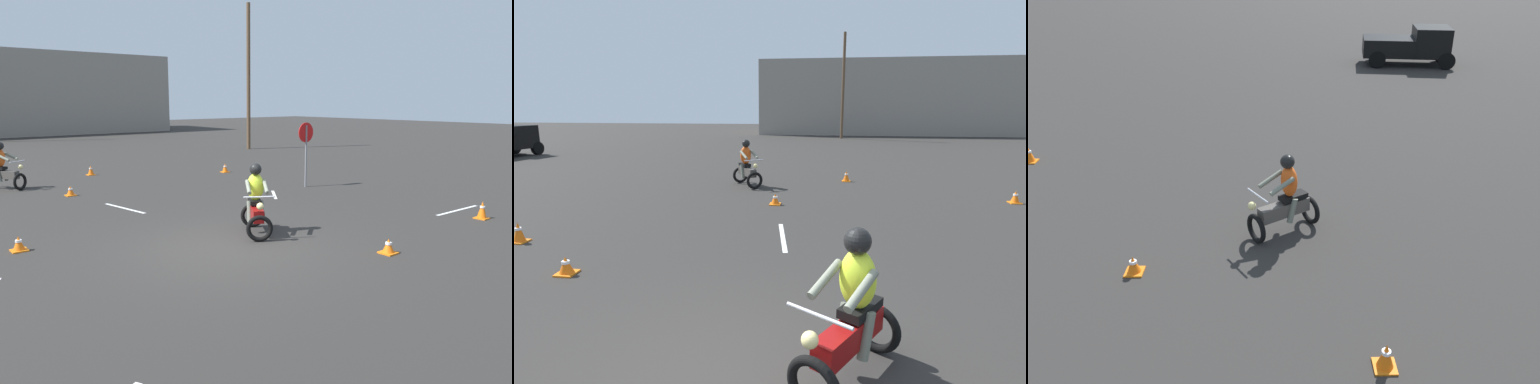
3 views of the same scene
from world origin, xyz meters
TOP-DOWN VIEW (x-y plane):
  - ground_plane at (0.00, 0.00)m, footprint 120.00×120.00m
  - motorcycle_rider_foreground at (1.24, 0.48)m, footprint 1.26×1.50m
  - motorcycle_rider_background at (-1.82, 10.63)m, footprint 1.28×1.50m
  - stop_sign at (6.69, 4.28)m, footprint 0.70×0.08m
  - traffic_cone_near_right at (-0.46, 7.93)m, footprint 0.32×0.32m
  - traffic_cone_mid_center at (2.36, -2.43)m, footprint 0.32×0.32m
  - traffic_cone_mid_left at (1.79, 11.93)m, footprint 0.32×0.32m
  - traffic_cone_far_right at (-3.42, 2.55)m, footprint 0.32×0.32m
  - traffic_cone_far_center at (6.59, 9.05)m, footprint 0.32×0.32m
  - traffic_cone_far_left at (6.79, -2.18)m, footprint 0.32×0.32m
  - lane_stripe_e at (7.25, -1.26)m, footprint 2.05×0.14m
  - lane_stripe_ne at (4.79, 3.82)m, footprint 0.96×1.22m
  - lane_stripe_n at (0.06, 5.01)m, footprint 0.40×1.94m
  - utility_pole_near at (13.83, 16.46)m, footprint 0.24×0.24m
  - building_backdrop at (6.94, 41.19)m, footprint 24.90×10.29m

SIDE VIEW (x-z plane):
  - ground_plane at x=0.00m, z-range 0.00..0.00m
  - lane_stripe_e at x=7.25m, z-range 0.00..0.01m
  - lane_stripe_ne at x=4.79m, z-range 0.00..0.01m
  - lane_stripe_n at x=0.06m, z-range 0.00..0.01m
  - traffic_cone_mid_center at x=2.36m, z-range -0.01..0.31m
  - traffic_cone_far_right at x=-3.42m, z-range -0.01..0.31m
  - traffic_cone_near_right at x=-0.46m, z-range -0.01..0.32m
  - traffic_cone_far_center at x=6.59m, z-range -0.01..0.37m
  - traffic_cone_mid_left at x=1.79m, z-range -0.01..0.40m
  - traffic_cone_far_left at x=6.79m, z-range -0.01..0.47m
  - motorcycle_rider_foreground at x=1.24m, z-range -0.10..1.56m
  - motorcycle_rider_background at x=-1.82m, z-range -0.10..1.56m
  - stop_sign at x=6.69m, z-range 0.48..2.78m
  - building_backdrop at x=6.94m, z-range 0.00..7.21m
  - utility_pole_near at x=13.83m, z-range 0.00..8.86m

